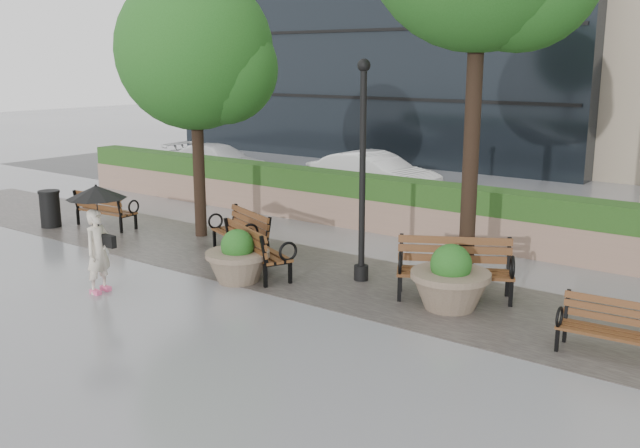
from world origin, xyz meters
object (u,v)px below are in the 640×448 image
Objects in this scene: bench_2 at (258,260)px; pedestrian at (98,228)px; planter_right at (450,284)px; planter_left at (238,261)px; car_right at (374,175)px; bench_1 at (240,242)px; bench_4 at (613,342)px; trash_bin at (50,210)px; lamppost at (362,186)px; bench_3 at (454,282)px; bench_0 at (106,217)px; car_left at (218,161)px.

bench_2 is 1.01× the size of pedestrian.
bench_2 is at bearing -173.44° from planter_right.
planter_right is at bearing 15.18° from planter_left.
pedestrian reaches higher than car_right.
planter_right is (5.32, -0.43, 0.16)m from bench_1.
planter_right is 6.37m from pedestrian.
bench_4 is 1.75× the size of trash_bin.
lamppost is at bearing -130.88° from bench_2.
bench_2 is at bearing -160.79° from car_right.
bench_3 is 9.78m from car_right.
trash_bin is (-13.86, -0.11, 0.21)m from bench_4.
bench_3 is (9.70, 0.25, 0.05)m from bench_0.
car_right is at bearing 62.48° from trash_bin.
planter_left is 0.29× the size of lamppost.
bench_0 is 6.06m from planter_left.
car_left is (-3.37, 7.39, 0.34)m from bench_0.
bench_1 is 1.20× the size of bench_4.
bench_3 is 0.51× the size of lamppost.
trash_bin is at bearing 32.11° from bench_0.
planter_left reaches higher than bench_4.
bench_1 is (4.56, 0.16, 0.01)m from bench_0.
bench_2 is at bearing 175.76° from bench_4.
car_right is at bearing -4.76° from pedestrian.
car_right reaches higher than bench_1.
trash_bin is 0.21× the size of car_left.
bench_2 reaches higher than bench_0.
trash_bin is 0.21× the size of car_right.
pedestrian is at bearing -134.45° from lamppost.
bench_1 is 2.11× the size of trash_bin.
lamppost reaches higher than bench_3.
planter_left is (1.36, -1.50, 0.12)m from bench_1.
planter_left reaches higher than bench_0.
bench_1 reaches higher than trash_bin.
car_left is 13.20m from pedestrian.
bench_0 is 0.89× the size of pedestrian.
car_right reaches higher than car_left.
bench_0 is 5.53m from pedestrian.
trash_bin is at bearing 176.00° from planter_left.
bench_4 is at bearing -129.75° from car_right.
bench_2 is at bearing 169.09° from bench_0.
pedestrian is at bearing -128.69° from planter_left.
trash_bin is (-5.71, -1.01, 0.17)m from bench_1.
planter_right reaches higher than planter_left.
pedestrian is (1.11, -10.88, 0.50)m from car_right.
bench_1 is 5.80m from trash_bin.
bench_1 is 5.14m from bench_3.
bench_0 is 0.88× the size of bench_2.
bench_0 is 0.41× the size of car_right.
pedestrian is (5.49, -2.47, 0.76)m from trash_bin.
bench_1 is 1.59m from bench_2.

